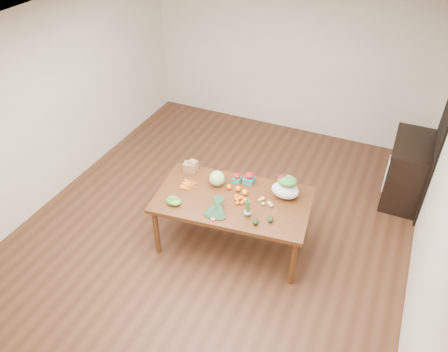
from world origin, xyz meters
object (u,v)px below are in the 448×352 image
at_px(paper_bag, 190,166).
at_px(mandarin_cluster, 240,198).
at_px(dining_table, 233,221).
at_px(cabinet, 407,170).
at_px(asparagus_bundle, 248,208).
at_px(kale_bunch, 216,209).
at_px(cabbage, 217,179).
at_px(salad_bag, 286,188).

height_order(paper_bag, mandarin_cluster, paper_bag).
bearing_deg(dining_table, cabinet, 38.31).
xyz_separation_m(paper_bag, asparagus_bundle, (1.02, -0.53, 0.05)).
distance_m(kale_bunch, asparagus_bundle, 0.37).
height_order(cabbage, kale_bunch, cabbage).
xyz_separation_m(cabbage, asparagus_bundle, (0.57, -0.40, 0.03)).
height_order(kale_bunch, asparagus_bundle, asparagus_bundle).
distance_m(dining_table, kale_bunch, 0.58).
distance_m(dining_table, asparagus_bundle, 0.62).
xyz_separation_m(cabbage, kale_bunch, (0.22, -0.52, -0.02)).
relative_size(paper_bag, cabbage, 1.11).
bearing_deg(salad_bag, mandarin_cluster, -147.07).
height_order(mandarin_cluster, salad_bag, salad_bag).
distance_m(cabbage, asparagus_bundle, 0.70).
relative_size(kale_bunch, asparagus_bundle, 1.60).
distance_m(cabbage, kale_bunch, 0.56).
distance_m(mandarin_cluster, kale_bunch, 0.38).
bearing_deg(kale_bunch, dining_table, 71.92).
height_order(paper_bag, salad_bag, salad_bag).
relative_size(paper_bag, salad_bag, 0.64).
height_order(dining_table, cabbage, cabbage).
bearing_deg(asparagus_bundle, cabbage, 138.19).
distance_m(kale_bunch, salad_bag, 0.91).
relative_size(paper_bag, kale_bunch, 0.55).
distance_m(paper_bag, asparagus_bundle, 1.15).
bearing_deg(paper_bag, cabinet, 31.46).
height_order(dining_table, cabinet, cabinet).
bearing_deg(cabbage, salad_bag, 8.42).
distance_m(dining_table, cabbage, 0.58).
bearing_deg(asparagus_bundle, dining_table, 133.72).
distance_m(mandarin_cluster, salad_bag, 0.57).
relative_size(cabinet, cabbage, 5.16).
distance_m(cabinet, salad_bag, 2.14).
xyz_separation_m(cabinet, cabbage, (-2.20, -1.75, 0.38)).
distance_m(dining_table, cabinet, 2.70).
bearing_deg(salad_bag, cabinet, 50.35).
bearing_deg(mandarin_cluster, paper_bag, 160.03).
bearing_deg(dining_table, paper_bag, 151.43).
distance_m(paper_bag, mandarin_cluster, 0.89).
bearing_deg(cabinet, salad_bag, -129.65).
height_order(cabinet, asparagus_bundle, asparagus_bundle).
relative_size(cabinet, paper_bag, 4.66).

